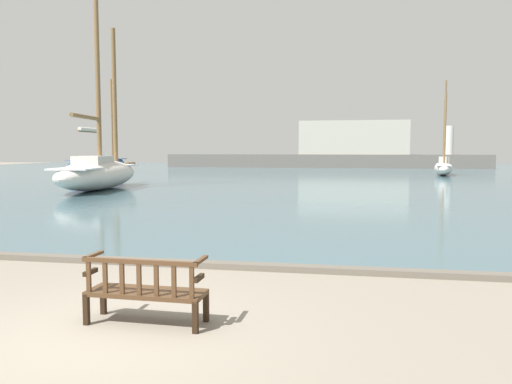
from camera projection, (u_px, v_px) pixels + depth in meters
name	position (u px, v px, depth m)	size (l,w,h in m)	color
ground_plane	(96.00, 338.00, 6.22)	(160.00, 160.00, 0.00)	gray
harbor_water	(315.00, 173.00, 49.35)	(100.00, 80.00, 0.08)	#476670
quay_edge_kerb	(191.00, 264.00, 9.99)	(40.00, 0.30, 0.12)	#675F54
park_bench	(145.00, 290.00, 6.67)	(1.61, 0.56, 0.92)	black
sailboat_far_starboard	(99.00, 163.00, 47.56)	(2.31, 10.12, 12.96)	navy
sailboat_outer_starboard	(99.00, 171.00, 28.56)	(3.87, 11.65, 13.82)	silver
sailboat_far_port	(444.00, 166.00, 44.84)	(2.54, 7.67, 8.47)	silver
far_breakwater	(336.00, 152.00, 63.54)	(40.93, 2.40, 6.05)	#66605B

